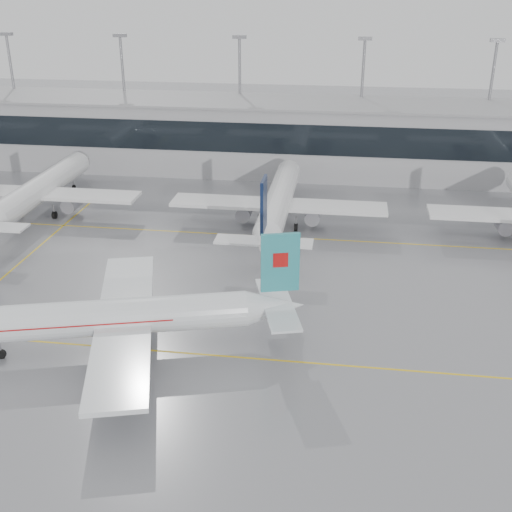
# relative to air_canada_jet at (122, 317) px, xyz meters

# --- Properties ---
(ground) EXTENTS (320.00, 320.00, 0.00)m
(ground) POSITION_rel_air_canada_jet_xyz_m (10.76, 0.22, -3.47)
(ground) COLOR gray
(ground) RESTS_ON ground
(taxi_line_main) EXTENTS (120.00, 0.25, 0.01)m
(taxi_line_main) POSITION_rel_air_canada_jet_xyz_m (10.76, 0.22, -3.47)
(taxi_line_main) COLOR yellow
(taxi_line_main) RESTS_ON ground
(taxi_line_north) EXTENTS (120.00, 0.25, 0.01)m
(taxi_line_north) POSITION_rel_air_canada_jet_xyz_m (10.76, 30.22, -3.47)
(taxi_line_north) COLOR yellow
(taxi_line_north) RESTS_ON ground
(taxi_line_cross) EXTENTS (0.25, 60.00, 0.01)m
(taxi_line_cross) POSITION_rel_air_canada_jet_xyz_m (-19.24, 15.22, -3.47)
(taxi_line_cross) COLOR yellow
(taxi_line_cross) RESTS_ON ground
(terminal) EXTENTS (180.00, 15.00, 12.00)m
(terminal) POSITION_rel_air_canada_jet_xyz_m (10.76, 62.22, 2.53)
(terminal) COLOR #9B9B9F
(terminal) RESTS_ON ground
(terminal_glass) EXTENTS (180.00, 0.20, 5.00)m
(terminal_glass) POSITION_rel_air_canada_jet_xyz_m (10.76, 54.67, 4.03)
(terminal_glass) COLOR black
(terminal_glass) RESTS_ON ground
(terminal_roof) EXTENTS (182.00, 16.00, 0.40)m
(terminal_roof) POSITION_rel_air_canada_jet_xyz_m (10.76, 62.22, 8.73)
(terminal_roof) COLOR gray
(terminal_roof) RESTS_ON ground
(light_masts) EXTENTS (156.40, 1.00, 22.60)m
(light_masts) POSITION_rel_air_canada_jet_xyz_m (10.76, 68.22, 9.87)
(light_masts) COLOR gray
(light_masts) RESTS_ON ground
(air_canada_jet) EXTENTS (34.87, 28.14, 11.00)m
(air_canada_jet) POSITION_rel_air_canada_jet_xyz_m (0.00, 0.00, 0.00)
(air_canada_jet) COLOR white
(air_canada_jet) RESTS_ON ground
(parked_jet_b) EXTENTS (29.64, 36.96, 11.72)m
(parked_jet_b) POSITION_rel_air_canada_jet_xyz_m (-24.24, 33.91, 0.24)
(parked_jet_b) COLOR white
(parked_jet_b) RESTS_ON ground
(parked_jet_c) EXTENTS (29.64, 36.96, 11.72)m
(parked_jet_c) POSITION_rel_air_canada_jet_xyz_m (10.76, 33.91, 0.24)
(parked_jet_c) COLOR white
(parked_jet_c) RESTS_ON ground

